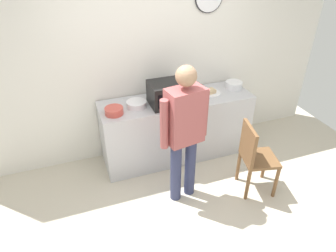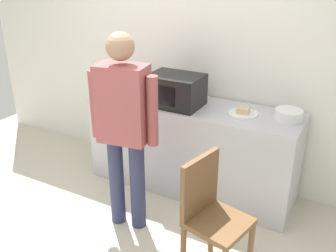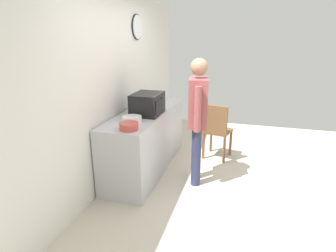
{
  "view_description": "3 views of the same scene",
  "coord_description": "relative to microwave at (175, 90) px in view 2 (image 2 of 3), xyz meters",
  "views": [
    {
      "loc": [
        -1.08,
        -2.16,
        2.78
      ],
      "look_at": [
        -0.0,
        0.84,
        0.77
      ],
      "focal_mm": 32.5,
      "sensor_mm": 36.0,
      "label": 1
    },
    {
      "loc": [
        1.7,
        -1.91,
        2.19
      ],
      "look_at": [
        0.19,
        0.86,
        0.82
      ],
      "focal_mm": 40.63,
      "sensor_mm": 36.0,
      "label": 2
    },
    {
      "loc": [
        -3.47,
        -0.19,
        1.96
      ],
      "look_at": [
        0.04,
        0.81,
        0.79
      ],
      "focal_mm": 29.56,
      "sensor_mm": 36.0,
      "label": 3
    }
  ],
  "objects": [
    {
      "name": "microwave",
      "position": [
        0.0,
        0.0,
        0.0
      ],
      "size": [
        0.5,
        0.39,
        0.3
      ],
      "color": "black",
      "rests_on": "kitchen_counter"
    },
    {
      "name": "ground_plane",
      "position": [
        -0.12,
        -1.14,
        -1.06
      ],
      "size": [
        6.0,
        6.0,
        0.0
      ],
      "primitive_type": "plane",
      "color": "beige"
    },
    {
      "name": "wooden_chair",
      "position": [
        0.77,
        -0.91,
        -0.54
      ],
      "size": [
        0.48,
        0.48,
        0.94
      ],
      "color": "brown",
      "rests_on": "ground_plane"
    },
    {
      "name": "cereal_bowl",
      "position": [
        -0.42,
        0.07,
        -0.11
      ],
      "size": [
        0.26,
        0.26,
        0.07
      ],
      "primitive_type": "cylinder",
      "color": "white",
      "rests_on": "kitchen_counter"
    },
    {
      "name": "sandwich_plate",
      "position": [
        0.65,
        0.08,
        -0.13
      ],
      "size": [
        0.27,
        0.27,
        0.07
      ],
      "color": "white",
      "rests_on": "kitchen_counter"
    },
    {
      "name": "kitchen_counter",
      "position": [
        0.14,
        0.08,
        -0.61
      ],
      "size": [
        2.09,
        0.62,
        0.91
      ],
      "primitive_type": "cube",
      "color": "#B7B7BC",
      "rests_on": "ground_plane"
    },
    {
      "name": "back_wall",
      "position": [
        -0.11,
        0.46,
        0.24
      ],
      "size": [
        5.4,
        0.13,
        2.6
      ],
      "color": "silver",
      "rests_on": "ground_plane"
    },
    {
      "name": "spoon_utensil",
      "position": [
        -0.44,
        0.33,
        -0.15
      ],
      "size": [
        0.17,
        0.03,
        0.01
      ],
      "primitive_type": "cube",
      "rotation": [
        0.0,
        0.0,
        0.05
      ],
      "color": "silver",
      "rests_on": "kitchen_counter"
    },
    {
      "name": "mixing_bowl",
      "position": [
        -0.72,
        -0.03,
        -0.11
      ],
      "size": [
        0.23,
        0.23,
        0.09
      ],
      "primitive_type": "cylinder",
      "color": "#C64C42",
      "rests_on": "kitchen_counter"
    },
    {
      "name": "person_standing",
      "position": [
        -0.09,
        -0.74,
        -0.06
      ],
      "size": [
        0.58,
        0.3,
        1.72
      ],
      "color": "#2C3153",
      "rests_on": "ground_plane"
    },
    {
      "name": "fork_utensil",
      "position": [
        0.65,
        0.32,
        -0.15
      ],
      "size": [
        0.11,
        0.15,
        0.01
      ],
      "primitive_type": "cube",
      "rotation": [
        0.0,
        0.0,
        2.16
      ],
      "color": "silver",
      "rests_on": "kitchen_counter"
    },
    {
      "name": "salad_bowl",
      "position": [
        1.04,
        0.14,
        -0.1
      ],
      "size": [
        0.24,
        0.24,
        0.1
      ],
      "primitive_type": "cylinder",
      "color": "white",
      "rests_on": "kitchen_counter"
    }
  ]
}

